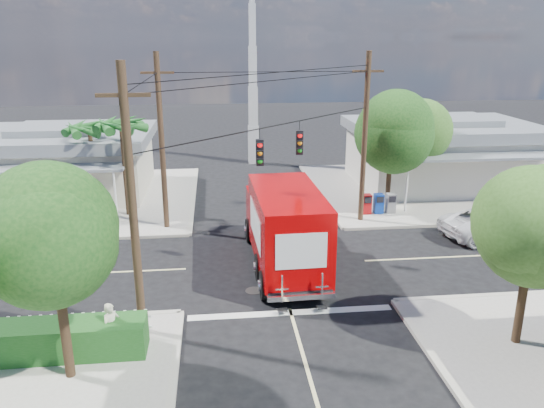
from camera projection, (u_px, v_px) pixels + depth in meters
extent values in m
plane|color=black|center=(277.00, 265.00, 23.45)|extent=(120.00, 120.00, 0.00)
cube|color=#9E998F|center=(422.00, 189.00, 35.00)|extent=(14.00, 14.00, 0.14)
cube|color=#B1AC9D|center=(318.00, 192.00, 34.27)|extent=(0.25, 14.00, 0.14)
cube|color=#B1AC9D|center=(472.00, 224.00, 28.37)|extent=(14.00, 0.25, 0.14)
cube|color=#9E998F|center=(79.00, 199.00, 32.71)|extent=(14.00, 14.00, 0.14)
cube|color=#B1AC9D|center=(194.00, 196.00, 33.44)|extent=(0.25, 14.00, 0.14)
cube|color=#B1AC9D|center=(46.00, 240.00, 26.07)|extent=(14.00, 0.25, 0.14)
cube|color=beige|center=(258.00, 199.00, 32.93)|extent=(0.12, 12.00, 0.01)
cube|color=beige|center=(491.00, 255.00, 24.49)|extent=(12.00, 0.12, 0.01)
cube|color=beige|center=(43.00, 275.00, 22.41)|extent=(12.00, 0.12, 0.01)
cube|color=silver|center=(291.00, 313.00, 19.37)|extent=(7.50, 0.40, 0.01)
cube|color=beige|center=(440.00, 159.00, 35.58)|extent=(11.00, 8.00, 3.40)
cube|color=gray|center=(443.00, 128.00, 34.96)|extent=(11.80, 8.80, 0.70)
cube|color=gray|center=(444.00, 121.00, 34.81)|extent=(6.05, 4.40, 0.50)
cube|color=gray|center=(477.00, 157.00, 30.57)|extent=(9.90, 1.80, 0.15)
cylinder|color=silver|center=(407.00, 187.00, 29.79)|extent=(0.12, 0.12, 2.90)
cube|color=beige|center=(66.00, 168.00, 33.53)|extent=(10.00, 8.00, 3.20)
cube|color=gray|center=(62.00, 137.00, 32.94)|extent=(10.80, 8.80, 0.70)
cube|color=gray|center=(61.00, 129.00, 32.79)|extent=(5.50, 4.40, 0.50)
cube|color=gray|center=(40.00, 169.00, 28.55)|extent=(9.00, 1.80, 0.15)
cylinder|color=silver|center=(115.00, 195.00, 28.61)|extent=(0.12, 0.12, 2.70)
cube|color=silver|center=(253.00, 144.00, 42.01)|extent=(0.80, 0.80, 3.00)
cube|color=silver|center=(253.00, 106.00, 41.11)|extent=(0.70, 0.70, 3.00)
cube|color=silver|center=(253.00, 66.00, 40.21)|extent=(0.60, 0.60, 3.00)
cube|color=silver|center=(252.00, 25.00, 39.30)|extent=(0.50, 0.50, 3.00)
cylinder|color=#422D1C|center=(63.00, 319.00, 15.01)|extent=(0.28, 0.28, 3.71)
sphere|color=#144313|center=(53.00, 243.00, 14.31)|extent=(3.71, 3.71, 3.71)
sphere|color=#144313|center=(39.00, 233.00, 14.39)|extent=(3.02, 3.02, 3.02)
sphere|color=#144313|center=(64.00, 251.00, 14.10)|extent=(3.25, 3.25, 3.25)
cylinder|color=#422D1C|center=(389.00, 175.00, 29.99)|extent=(0.28, 0.28, 4.10)
sphere|color=#144313|center=(392.00, 130.00, 29.22)|extent=(4.10, 4.10, 4.10)
sphere|color=#144313|center=(384.00, 125.00, 29.29)|extent=(3.33, 3.33, 3.33)
sphere|color=#144313|center=(400.00, 133.00, 29.01)|extent=(3.58, 3.58, 3.58)
cylinder|color=#422D1C|center=(418.00, 169.00, 32.42)|extent=(0.28, 0.28, 3.58)
sphere|color=#325C1C|center=(422.00, 132.00, 31.75)|extent=(3.58, 3.58, 3.58)
sphere|color=#325C1C|center=(414.00, 128.00, 31.83)|extent=(2.91, 2.91, 2.91)
sphere|color=#325C1C|center=(429.00, 135.00, 31.53)|extent=(3.14, 3.14, 3.14)
cylinder|color=#422D1C|center=(523.00, 293.00, 16.79)|extent=(0.28, 0.28, 3.46)
sphere|color=#325C1C|center=(533.00, 229.00, 16.14)|extent=(3.46, 3.46, 3.46)
sphere|color=#325C1C|center=(518.00, 221.00, 16.23)|extent=(2.81, 2.81, 2.81)
cylinder|color=#422D1C|center=(125.00, 171.00, 28.98)|extent=(0.24, 0.24, 5.00)
cone|color=#226524|center=(138.00, 123.00, 28.30)|extent=(0.50, 2.06, 0.98)
cone|color=#226524|center=(133.00, 121.00, 28.93)|extent=(1.92, 1.68, 0.98)
cone|color=#226524|center=(120.00, 121.00, 29.01)|extent=(2.12, 0.95, 0.98)
cone|color=#226524|center=(107.00, 123.00, 28.49)|extent=(1.34, 2.07, 0.98)
cone|color=#226524|center=(104.00, 125.00, 27.75)|extent=(1.34, 2.07, 0.98)
cone|color=#226524|center=(114.00, 126.00, 27.35)|extent=(2.12, 0.95, 0.98)
cone|color=#226524|center=(130.00, 125.00, 27.59)|extent=(1.92, 1.68, 0.98)
cylinder|color=#422D1C|center=(94.00, 169.00, 30.26)|extent=(0.24, 0.24, 4.60)
cone|color=#226524|center=(106.00, 127.00, 29.63)|extent=(0.50, 2.06, 0.98)
cone|color=#226524|center=(102.00, 125.00, 30.26)|extent=(1.92, 1.68, 0.98)
cone|color=#226524|center=(89.00, 125.00, 30.35)|extent=(2.12, 0.95, 0.98)
cone|color=#226524|center=(76.00, 126.00, 29.82)|extent=(1.34, 2.07, 0.98)
cone|color=#226524|center=(72.00, 128.00, 29.08)|extent=(1.34, 2.07, 0.98)
cone|color=#226524|center=(82.00, 130.00, 28.68)|extent=(2.12, 0.95, 0.98)
cone|color=#226524|center=(97.00, 129.00, 28.93)|extent=(1.92, 1.68, 0.98)
cylinder|color=#473321|center=(133.00, 208.00, 16.63)|extent=(0.28, 0.28, 9.00)
cube|color=#473321|center=(123.00, 95.00, 15.57)|extent=(1.60, 0.12, 0.12)
cylinder|color=#473321|center=(364.00, 140.00, 27.57)|extent=(0.28, 0.28, 9.00)
cube|color=#473321|center=(368.00, 71.00, 26.52)|extent=(1.60, 0.12, 0.12)
cylinder|color=#473321|center=(162.00, 145.00, 26.48)|extent=(0.28, 0.28, 9.00)
cube|color=#473321|center=(157.00, 73.00, 25.43)|extent=(1.60, 0.12, 0.12)
cylinder|color=black|center=(277.00, 125.00, 21.59)|extent=(10.43, 10.43, 0.04)
cube|color=black|center=(260.00, 153.00, 21.03)|extent=(0.30, 0.24, 1.05)
sphere|color=red|center=(260.00, 145.00, 20.80)|extent=(0.20, 0.20, 0.20)
cube|color=black|center=(299.00, 143.00, 23.03)|extent=(0.30, 0.24, 1.05)
sphere|color=red|center=(300.00, 136.00, 22.80)|extent=(0.20, 0.20, 0.20)
cube|color=silver|center=(59.00, 332.00, 17.18)|extent=(5.94, 0.05, 0.08)
cube|color=silver|center=(57.00, 321.00, 17.06)|extent=(5.94, 0.05, 0.08)
cube|color=silver|center=(146.00, 323.00, 17.43)|extent=(0.09, 0.06, 1.00)
cube|color=#174F18|center=(44.00, 340.00, 16.34)|extent=(6.20, 1.20, 1.10)
cube|color=#A80D10|center=(366.00, 204.00, 29.72)|extent=(0.50, 0.50, 1.10)
cube|color=navy|center=(379.00, 203.00, 29.80)|extent=(0.50, 0.50, 1.10)
cube|color=slate|center=(391.00, 203.00, 29.87)|extent=(0.50, 0.50, 1.10)
cube|color=black|center=(283.00, 253.00, 23.26)|extent=(2.63, 8.24, 0.26)
cube|color=#B40103|center=(273.00, 212.00, 26.03)|extent=(2.56, 1.85, 2.31)
cube|color=black|center=(271.00, 200.00, 26.60)|extent=(2.21, 0.32, 1.00)
cube|color=silver|center=(271.00, 220.00, 27.14)|extent=(2.41, 0.19, 0.37)
cube|color=#B40103|center=(287.00, 227.00, 21.90)|extent=(2.79, 6.15, 3.04)
cube|color=white|center=(319.00, 221.00, 22.02)|extent=(0.12, 3.77, 1.36)
cube|color=white|center=(255.00, 224.00, 21.68)|extent=(0.12, 3.77, 1.36)
cube|color=white|center=(301.00, 251.00, 18.96)|extent=(1.89, 0.07, 1.36)
cube|color=silver|center=(301.00, 297.00, 19.35)|extent=(2.52, 0.33, 0.19)
cube|color=silver|center=(282.00, 289.00, 19.00)|extent=(0.47, 0.08, 1.05)
cube|color=silver|center=(322.00, 287.00, 19.19)|extent=(0.47, 0.08, 1.05)
cylinder|color=black|center=(250.00, 230.00, 25.98)|extent=(0.37, 1.16, 1.15)
cylinder|color=black|center=(298.00, 228.00, 26.29)|extent=(0.37, 1.16, 1.15)
cylinder|color=black|center=(265.00, 285.00, 20.23)|extent=(0.37, 1.16, 1.15)
cylinder|color=black|center=(326.00, 281.00, 20.55)|extent=(0.37, 1.16, 1.15)
imported|color=silver|center=(493.00, 223.00, 26.52)|extent=(5.64, 3.37, 1.47)
imported|color=beige|center=(112.00, 328.00, 16.50)|extent=(0.70, 0.72, 1.66)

